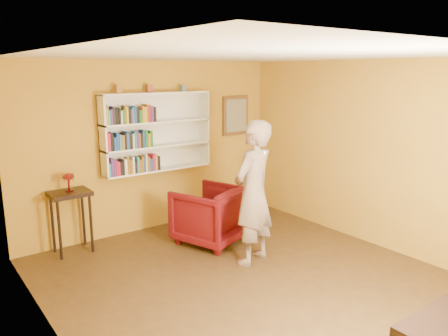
{
  "coord_description": "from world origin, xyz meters",
  "views": [
    {
      "loc": [
        -3.22,
        -3.72,
        2.53
      ],
      "look_at": [
        0.11,
        0.75,
        1.29
      ],
      "focal_mm": 35.0,
      "sensor_mm": 36.0,
      "label": 1
    }
  ],
  "objects": [
    {
      "name": "ornament_centre",
      "position": [
        -0.11,
        2.35,
        2.27
      ],
      "size": [
        0.08,
        0.08,
        0.11
      ],
      "primitive_type": "cube",
      "color": "brown",
      "rests_on": "bookshelf"
    },
    {
      "name": "bookshelf",
      "position": [
        0.0,
        2.41,
        1.59
      ],
      "size": [
        1.8,
        0.29,
        1.23
      ],
      "color": "white",
      "rests_on": "room_shell"
    },
    {
      "name": "armchair",
      "position": [
        0.34,
        1.39,
        0.43
      ],
      "size": [
        1.17,
        1.18,
        0.85
      ],
      "primitive_type": "imported",
      "rotation": [
        0.0,
        0.0,
        3.48
      ],
      "color": "#43040D",
      "rests_on": "ground"
    },
    {
      "name": "books_row_middle",
      "position": [
        -0.5,
        2.3,
        1.52
      ],
      "size": [
        0.72,
        0.19,
        0.27
      ],
      "color": "#B31B3B",
      "rests_on": "bookshelf"
    },
    {
      "name": "books_row_upper",
      "position": [
        -0.45,
        2.3,
        1.89
      ],
      "size": [
        0.79,
        0.19,
        0.27
      ],
      "color": "gold",
      "rests_on": "bookshelf"
    },
    {
      "name": "room_shell",
      "position": [
        0.0,
        0.0,
        1.02
      ],
      "size": [
        5.3,
        5.8,
        2.88
      ],
      "color": "#3F2B14",
      "rests_on": "ground"
    },
    {
      "name": "game_remote",
      "position": [
        0.18,
        0.11,
        1.59
      ],
      "size": [
        0.04,
        0.15,
        0.04
      ],
      "primitive_type": "cube",
      "color": "white",
      "rests_on": "person"
    },
    {
      "name": "ornament_left",
      "position": [
        -0.61,
        2.35,
        2.27
      ],
      "size": [
        0.08,
        0.08,
        0.12
      ],
      "primitive_type": "cube",
      "color": "#9A5B2C",
      "rests_on": "bookshelf"
    },
    {
      "name": "ruby_lustre",
      "position": [
        -1.45,
        2.25,
        1.08
      ],
      "size": [
        0.16,
        0.16,
        0.26
      ],
      "color": "maroon",
      "rests_on": "console_table"
    },
    {
      "name": "framed_painting",
      "position": [
        1.65,
        2.46,
        1.75
      ],
      "size": [
        0.55,
        0.05,
        0.7
      ],
      "color": "brown",
      "rests_on": "room_shell"
    },
    {
      "name": "books_row_lower",
      "position": [
        -0.44,
        2.31,
        1.13
      ],
      "size": [
        0.83,
        0.19,
        0.27
      ],
      "color": "teal",
      "rests_on": "bookshelf"
    },
    {
      "name": "console_table",
      "position": [
        -1.45,
        2.25,
        0.74
      ],
      "size": [
        0.55,
        0.42,
        0.9
      ],
      "color": "black",
      "rests_on": "ground"
    },
    {
      "name": "ornament_right",
      "position": [
        0.49,
        2.35,
        2.26
      ],
      "size": [
        0.07,
        0.07,
        0.1
      ],
      "primitive_type": "cube",
      "color": "slate",
      "rests_on": "bookshelf"
    },
    {
      "name": "person",
      "position": [
        0.39,
        0.48,
        0.96
      ],
      "size": [
        0.81,
        0.65,
        1.93
      ],
      "primitive_type": "imported",
      "rotation": [
        0.0,
        0.0,
        3.44
      ],
      "color": "#7C665B",
      "rests_on": "ground"
    }
  ]
}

